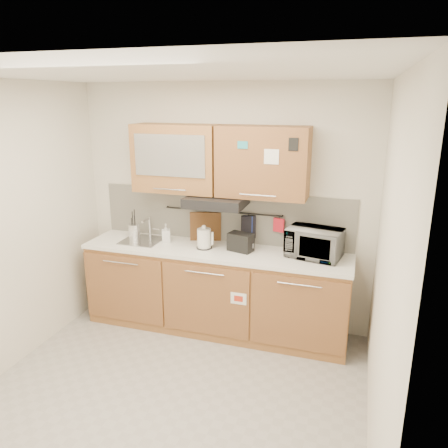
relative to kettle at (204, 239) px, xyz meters
The scene contains 20 objects.
floor 1.57m from the kettle, 84.51° to the right, with size 3.20×3.20×0.00m, color #9E9993.
ceiling 1.98m from the kettle, 84.51° to the right, with size 3.20×3.20×0.00m, color white.
wall_back 0.44m from the kettle, 70.14° to the left, with size 3.20×3.20×0.00m, color silver.
wall_right 2.10m from the kettle, 34.65° to the right, with size 3.00×3.00×0.00m, color silver.
base_cabinet 0.63m from the kettle, ahead, with size 2.80×0.64×0.88m.
countertop 0.17m from the kettle, ahead, with size 2.82×0.62×0.04m, color white.
backsplash 0.37m from the kettle, 69.42° to the left, with size 2.80×0.02×0.56m, color silver.
upper_cabinets 0.83m from the kettle, 51.74° to the left, with size 1.82×0.37×0.70m.
range_hood 0.42m from the kettle, 29.83° to the left, with size 0.60×0.46×0.10m, color black.
sink 0.74m from the kettle, behind, with size 0.42×0.40×0.26m.
utensil_rail 0.38m from the kettle, 66.77° to the left, with size 0.02×0.02×1.30m, color black.
utensil_crock 0.87m from the kettle, behind, with size 0.13×0.13×0.33m.
kettle is the anchor object (origin of this frame).
toaster 0.39m from the kettle, ahead, with size 0.28×0.21×0.19m.
microwave 1.13m from the kettle, ahead, with size 0.52×0.35×0.29m, color #999999.
soap_bottle 0.48m from the kettle, behind, with size 0.09×0.09×0.20m, color #999999.
cutting_board 0.26m from the kettle, 106.71° to the left, with size 0.34×0.02×0.42m, color brown.
oven_mitt 0.49m from the kettle, 31.90° to the left, with size 0.11×0.03×0.18m, color #203596.
dark_pouch 0.49m from the kettle, 31.45° to the left, with size 0.15×0.04×0.24m, color black.
pot_holder 0.79m from the kettle, 18.83° to the left, with size 0.12×0.02×0.15m, color red.
Camera 1 is at (1.39, -2.88, 2.44)m, focal length 35.00 mm.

